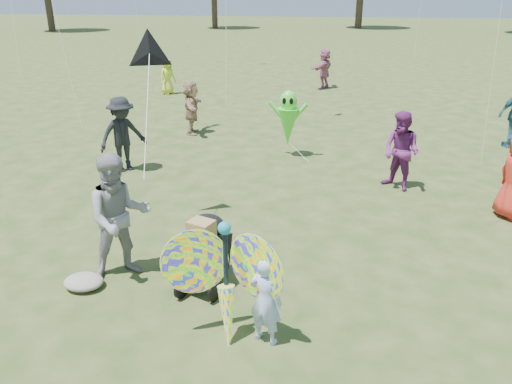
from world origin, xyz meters
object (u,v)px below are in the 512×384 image
Objects in this scene: crowd_b at (123,135)px; crowd_j at (324,69)px; child_girl at (266,300)px; crowd_g at (167,76)px; butterfly_kite at (226,281)px; adult_man at (119,217)px; crowd_e at (401,151)px; crowd_d at (191,108)px; alien_kite at (288,120)px; jogging_stroller at (204,248)px.

crowd_b reaches higher than crowd_j.
child_girl is at bearing -100.80° from crowd_b.
crowd_b reaches higher than child_girl.
butterfly_kite is at bearing -122.26° from crowd_g.
crowd_b is at bearing 5.11° from crowd_j.
crowd_e is (4.44, 4.46, -0.11)m from adult_man.
crowd_g is at bearing 112.04° from butterfly_kite.
crowd_b is (-4.37, 5.70, 0.31)m from child_girl.
crowd_b is 1.13× the size of crowd_d.
crowd_e is at bearing -90.41° from child_girl.
alien_kite is at bearing 39.75° from adult_man.
crowd_e is (2.05, 5.62, 0.27)m from child_girl.
crowd_e is at bearing 75.38° from jogging_stroller.
crowd_b reaches higher than crowd_e.
crowd_b is 1.23× the size of crowd_g.
child_girl is at bearing -25.52° from jogging_stroller.
crowd_d is 0.93× the size of crowd_e.
crowd_j is at bearing 47.65° from adult_man.
crowd_b is 6.89m from butterfly_kite.
jogging_stroller is (2.67, -8.13, -0.18)m from crowd_d.
adult_man reaches higher than jogging_stroller.
butterfly_kite is (3.88, -5.69, -0.09)m from crowd_b.
adult_man is 1.08× the size of crowd_b.
crowd_b is (-1.99, 4.54, -0.08)m from adult_man.
crowd_b is at bearing 78.87° from adult_man.
butterfly_kite reaches higher than child_girl.
adult_man is (-2.39, 1.16, 0.38)m from child_girl.
crowd_e reaches higher than crowd_g.
alien_kite is (0.46, 6.40, 0.36)m from jogging_stroller.
child_girl is 1.05× the size of jogging_stroller.
butterfly_kite is at bearing -104.01° from crowd_b.
child_girl is 0.81× the size of crowd_g.
alien_kite is at bearing -175.24° from crowd_e.
adult_man is 14.54m from crowd_g.
adult_man is 4.95m from crowd_b.
crowd_g is 0.84× the size of alien_kite.
alien_kite reaches higher than child_girl.
butterfly_kite is at bearing 23.56° from crowd_j.
crowd_j reaches higher than jogging_stroller.
crowd_j is (4.16, 11.84, -0.04)m from crowd_b.
child_girl is 0.66× the size of butterfly_kite.
child_girl is 1.56m from jogging_stroller.
crowd_j is (2.17, 16.37, -0.11)m from adult_man.
crowd_e is 6.17m from butterfly_kite.
crowd_e is 1.00× the size of crowd_j.
crowd_b is 1.59× the size of jogging_stroller.
crowd_e is 3.29m from alien_kite.
child_girl is 0.66× the size of crowd_b.
butterfly_kite is 1.03× the size of alien_kite.
crowd_b is 1.04× the size of crowd_e.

